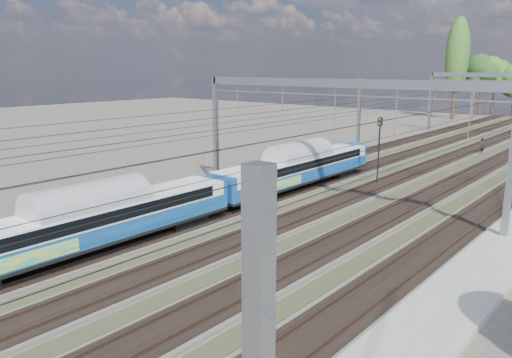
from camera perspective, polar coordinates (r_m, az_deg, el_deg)
The scene contains 7 objects.
track_bed at distance 49.49m, azimuth 17.68°, elevation 0.79°, with size 21.00×130.00×0.34m.
platform at distance 23.05m, azimuth 21.56°, elevation -12.93°, with size 3.00×70.00×0.30m, color gray.
catenary at distance 55.74m, azimuth 21.49°, elevation 8.33°, with size 25.65×130.00×9.00m.
poplar at distance 103.34m, azimuth 22.04°, elevation 12.93°, with size 4.40×4.40×19.04m.
emu_train at distance 27.06m, azimuth -19.28°, elevation -4.12°, with size 2.66×56.30×3.89m.
worker at distance 62.80m, azimuth 24.45°, elevation 3.45°, with size 0.70×0.46×1.91m, color black.
signal_near at distance 42.94m, azimuth 13.88°, elevation 4.06°, with size 0.38×0.34×5.72m.
Camera 1 is at (17.98, -0.08, 9.76)m, focal length 35.00 mm.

